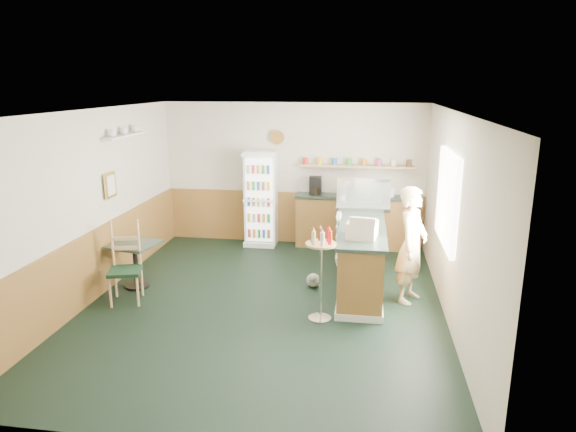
% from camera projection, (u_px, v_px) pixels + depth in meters
% --- Properties ---
extents(ground, '(6.00, 6.00, 0.00)m').
position_uv_depth(ground, '(264.00, 303.00, 7.32)').
color(ground, black).
rests_on(ground, ground).
extents(room_envelope, '(5.04, 6.02, 2.72)m').
position_uv_depth(room_envelope, '(257.00, 188.00, 7.67)').
color(room_envelope, beige).
rests_on(room_envelope, ground).
extents(service_counter, '(0.68, 3.01, 1.01)m').
position_uv_depth(service_counter, '(361.00, 253.00, 8.04)').
color(service_counter, olive).
rests_on(service_counter, ground).
extents(back_counter, '(2.24, 0.42, 1.69)m').
position_uv_depth(back_counter, '(354.00, 219.00, 9.69)').
color(back_counter, olive).
rests_on(back_counter, ground).
extents(drinks_fridge, '(0.60, 0.52, 1.81)m').
position_uv_depth(drinks_fridge, '(261.00, 199.00, 9.80)').
color(drinks_fridge, white).
rests_on(drinks_fridge, ground).
extents(display_case, '(0.88, 0.46, 0.50)m').
position_uv_depth(display_case, '(363.00, 194.00, 8.51)').
color(display_case, silver).
rests_on(display_case, service_counter).
extents(cash_register, '(0.45, 0.47, 0.22)m').
position_uv_depth(cash_register, '(362.00, 230.00, 6.96)').
color(cash_register, beige).
rests_on(cash_register, service_counter).
extents(shopkeeper, '(0.59, 0.67, 1.67)m').
position_uv_depth(shopkeeper, '(412.00, 245.00, 7.22)').
color(shopkeeper, tan).
rests_on(shopkeeper, ground).
extents(condiment_stand, '(0.40, 0.40, 1.24)m').
position_uv_depth(condiment_stand, '(321.00, 262.00, 6.64)').
color(condiment_stand, silver).
rests_on(condiment_stand, ground).
extents(newspaper_rack, '(0.09, 0.41, 0.83)m').
position_uv_depth(newspaper_rack, '(339.00, 239.00, 8.15)').
color(newspaper_rack, black).
rests_on(newspaper_rack, ground).
extents(cafe_table, '(0.75, 0.75, 0.70)m').
position_uv_depth(cafe_table, '(135.00, 256.00, 7.79)').
color(cafe_table, black).
rests_on(cafe_table, ground).
extents(cafe_chair, '(0.53, 0.54, 1.17)m').
position_uv_depth(cafe_chair, '(127.00, 259.00, 7.32)').
color(cafe_chair, black).
rests_on(cafe_chair, ground).
extents(dog_doorstop, '(0.21, 0.27, 0.26)m').
position_uv_depth(dog_doorstop, '(313.00, 280.00, 7.87)').
color(dog_doorstop, gray).
rests_on(dog_doorstop, ground).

